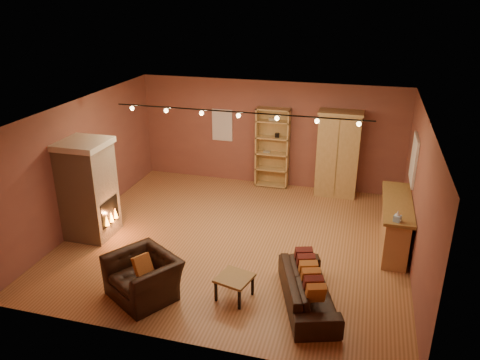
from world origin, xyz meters
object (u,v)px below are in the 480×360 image
(fireplace, at_px, (89,189))
(coffee_table, at_px, (234,280))
(loveseat, at_px, (308,284))
(armoire, at_px, (338,154))
(bar_counter, at_px, (395,224))
(armchair, at_px, (143,270))
(bookcase, at_px, (273,147))

(fireplace, bearing_deg, coffee_table, -20.92)
(loveseat, bearing_deg, armoire, -19.02)
(fireplace, height_order, bar_counter, fireplace)
(bar_counter, height_order, loveseat, bar_counter)
(fireplace, distance_m, bar_counter, 6.38)
(armoire, xyz_separation_m, armchair, (-2.82, -5.28, -0.61))
(fireplace, height_order, armoire, armoire)
(armchair, bearing_deg, fireplace, 171.76)
(fireplace, bearing_deg, loveseat, -13.98)
(armoire, height_order, loveseat, armoire)
(fireplace, xyz_separation_m, armoire, (4.87, 3.57, 0.05))
(bar_counter, bearing_deg, armoire, 119.99)
(bar_counter, bearing_deg, coffee_table, -136.25)
(bar_counter, bearing_deg, armchair, -145.29)
(fireplace, distance_m, armchair, 2.73)
(fireplace, height_order, coffee_table, fireplace)
(fireplace, xyz_separation_m, loveseat, (4.81, -1.20, -0.67))
(armoire, relative_size, loveseat, 1.10)
(bookcase, bearing_deg, bar_counter, -39.59)
(armchair, relative_size, coffee_table, 2.03)
(bookcase, height_order, bar_counter, bookcase)
(loveseat, bearing_deg, bookcase, 0.15)
(bookcase, relative_size, armoire, 0.97)
(fireplace, bearing_deg, armchair, -39.91)
(armchair, bearing_deg, bar_counter, 66.38)
(bookcase, distance_m, loveseat, 5.25)
(fireplace, distance_m, loveseat, 5.00)
(armchair, bearing_deg, coffee_table, 44.55)
(bar_counter, xyz_separation_m, armchair, (-4.19, -2.90, -0.02))
(bookcase, distance_m, armoire, 1.71)
(bar_counter, bearing_deg, loveseat, -121.02)
(fireplace, relative_size, coffee_table, 3.16)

